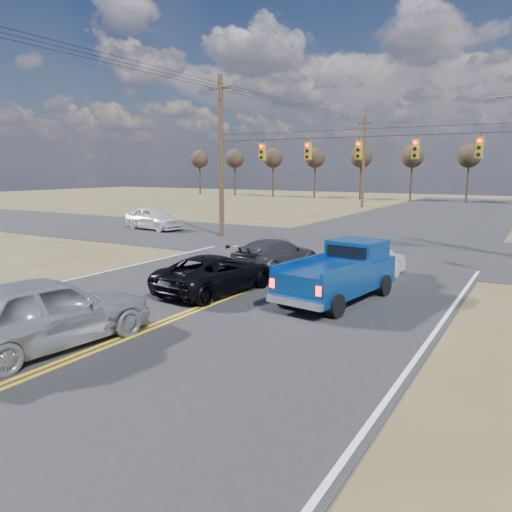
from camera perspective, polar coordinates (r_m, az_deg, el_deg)
The scene contains 12 objects.
ground at distance 13.22m, azimuth -15.72°, elevation -9.47°, with size 160.00×160.00×0.00m, color brown.
road_main at distance 21.12m, azimuth 4.13°, elevation -1.85°, with size 14.00×120.00×0.02m, color #28282B.
road_cross at distance 28.41m, azimuth 11.29°, elevation 1.04°, with size 120.00×12.00×0.02m, color #28282B.
signal_gantry at distance 27.73m, azimuth 12.50°, elevation 11.29°, with size 19.60×4.83×10.00m.
utility_poles at distance 27.15m, azimuth 10.96°, elevation 11.72°, with size 19.60×58.32×10.00m.
treeline at distance 36.70m, azimuth 16.30°, elevation 11.74°, with size 87.00×117.80×7.40m.
pickup_truck at distance 16.61m, azimuth 9.59°, elevation -1.96°, with size 2.59×5.28×1.90m.
silver_suv at distance 13.12m, azimuth -23.05°, elevation -5.90°, with size 2.14×5.33×1.82m, color #97999E.
black_suv at distance 17.65m, azimuth -4.57°, elevation -1.99°, with size 2.22×4.82×1.34m, color black.
white_car_queue at distance 19.79m, azimuth 12.67°, elevation -0.80°, with size 1.49×4.26×1.40m, color silver.
dgrey_car_queue at distance 21.35m, azimuth 2.22°, elevation 0.16°, with size 1.91×4.69×1.36m, color #36363C.
cross_car_west at distance 36.31m, azimuth -11.59°, elevation 4.24°, with size 4.81×1.93×1.64m, color white.
Camera 1 is at (9.11, -8.56, 4.31)m, focal length 35.00 mm.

